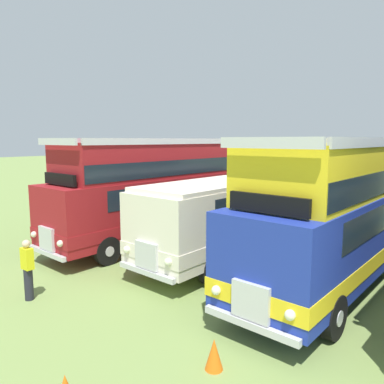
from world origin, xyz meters
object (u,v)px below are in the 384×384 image
at_px(bus_first_in_row, 165,186).
at_px(bus_third_in_row, 349,205).
at_px(cone_far_end, 214,354).
at_px(bus_second_in_row, 242,209).
at_px(marshal_person, 28,269).

relative_size(bus_first_in_row, bus_third_in_row, 0.98).
relative_size(bus_first_in_row, cone_far_end, 18.06).
bearing_deg(bus_first_in_row, cone_far_end, -42.05).
bearing_deg(bus_second_in_row, bus_first_in_row, -178.40).
height_order(bus_first_in_row, cone_far_end, bus_first_in_row).
xyz_separation_m(bus_second_in_row, cone_far_end, (3.49, -6.86, -1.44)).
xyz_separation_m(bus_third_in_row, marshal_person, (-6.41, -7.44, -1.48)).
bearing_deg(cone_far_end, bus_third_in_row, 85.68).
bearing_deg(bus_second_in_row, bus_third_in_row, -0.59).
distance_m(bus_second_in_row, bus_third_in_row, 4.05).
bearing_deg(bus_first_in_row, bus_third_in_row, 0.51).
height_order(bus_first_in_row, bus_third_in_row, same).
height_order(bus_third_in_row, marshal_person, bus_third_in_row).
relative_size(bus_first_in_row, bus_second_in_row, 1.12).
xyz_separation_m(cone_far_end, marshal_person, (-5.90, -0.62, 0.57)).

